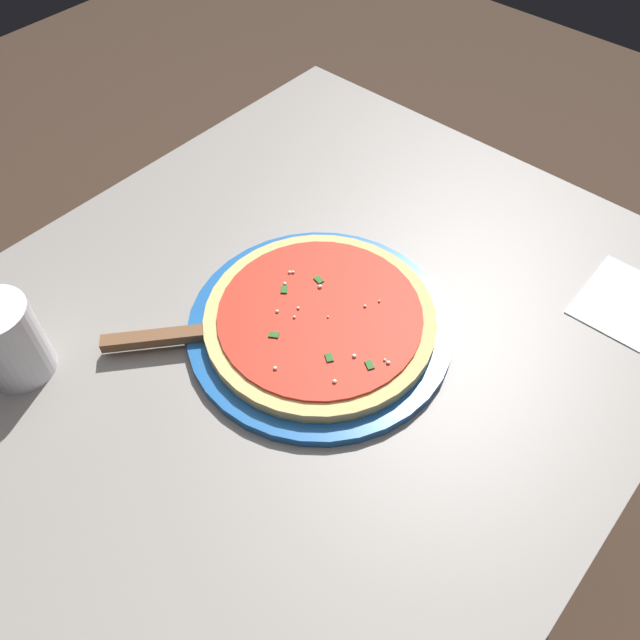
# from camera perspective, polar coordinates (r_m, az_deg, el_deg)

# --- Properties ---
(ground_plane) EXTENTS (5.00, 5.00, 0.00)m
(ground_plane) POSITION_cam_1_polar(r_m,az_deg,el_deg) (1.46, -1.49, -19.76)
(ground_plane) COLOR #38281E
(restaurant_table) EXTENTS (1.02, 0.82, 0.75)m
(restaurant_table) POSITION_cam_1_polar(r_m,az_deg,el_deg) (0.91, -2.27, -6.96)
(restaurant_table) COLOR black
(restaurant_table) RESTS_ON ground_plane
(serving_plate) EXTENTS (0.33, 0.33, 0.01)m
(serving_plate) POSITION_cam_1_polar(r_m,az_deg,el_deg) (0.80, -0.00, -0.60)
(serving_plate) COLOR #195199
(serving_plate) RESTS_ON restaurant_table
(pizza) EXTENTS (0.29, 0.29, 0.02)m
(pizza) POSITION_cam_1_polar(r_m,az_deg,el_deg) (0.79, -0.00, 0.14)
(pizza) COLOR #DBB26B
(pizza) RESTS_ON serving_plate
(pizza_server) EXTENTS (0.20, 0.18, 0.01)m
(pizza_server) POSITION_cam_1_polar(r_m,az_deg,el_deg) (0.79, -11.56, -1.35)
(pizza_server) COLOR silver
(pizza_server) RESTS_ON serving_plate
(cup_tall_drink) EXTENTS (0.08, 0.08, 0.11)m
(cup_tall_drink) POSITION_cam_1_polar(r_m,az_deg,el_deg) (0.81, -26.09, -1.68)
(cup_tall_drink) COLOR silver
(cup_tall_drink) RESTS_ON restaurant_table
(napkin_folded_right) EXTENTS (0.14, 0.10, 0.00)m
(napkin_folded_right) POSITION_cam_1_polar(r_m,az_deg,el_deg) (0.93, 25.39, 1.52)
(napkin_folded_right) COLOR white
(napkin_folded_right) RESTS_ON restaurant_table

